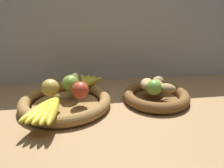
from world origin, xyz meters
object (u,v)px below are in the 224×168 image
Objects in this scene: apple_red_right at (80,90)px; lime_near at (154,87)px; banana_bunch_front at (47,109)px; banana_bunch_back at (82,82)px; apple_golden_left at (50,88)px; potato_small at (166,89)px; potato_back at (158,82)px; potato_large at (157,86)px; fruit_bowl_left at (66,102)px; fruit_bowl_right at (156,96)px; apple_green_back at (71,84)px; potato_oblong at (147,84)px; pear_brown at (75,81)px; chili_pepper at (160,89)px.

lime_near is (28.49, -0.91, -0.18)cm from apple_red_right.
banana_bunch_back is (11.69, 24.27, -0.17)cm from banana_bunch_front.
banana_bunch_back is at bearing 39.98° from apple_golden_left.
banana_bunch_front is 2.72× the size of potato_small.
banana_bunch_back is 31.46cm from lime_near.
potato_large is at bearing -114.44° from potato_back.
potato_back reaches higher than fruit_bowl_left.
potato_large is at bearing 90.00° from fruit_bowl_right.
banana_bunch_back is 32.83cm from potato_back.
apple_green_back is at bearing 67.40° from banana_bunch_front.
apple_red_right is at bearing 178.16° from lime_near.
banana_bunch_front is 1.11× the size of banana_bunch_back.
banana_bunch_front is 46.07cm from potato_small.
fruit_bowl_right is 1.36× the size of banana_bunch_front.
potato_small is at bearing -22.82° from banana_bunch_back.
potato_oblong is at bearing 138.58° from potato_small.
apple_green_back is 1.09× the size of potato_large.
pear_brown reaches higher than apple_green_back.
potato_oblong is 6.36cm from lime_near.
potato_large is at bearing -19.98° from banana_bunch_back.
potato_oblong is 5.67cm from chili_pepper.
chili_pepper is (31.58, -11.27, -0.34)cm from banana_bunch_back.
apple_red_right is 33.91cm from potato_small.
potato_large reaches higher than banana_bunch_front.
potato_oblong is at bearing -17.32° from banana_bunch_back.
banana_bunch_back is 28.15cm from potato_oblong.
pear_brown reaches higher than chili_pepper.
apple_golden_left is 43.73cm from chili_pepper.
pear_brown is at bearing 102.22° from apple_red_right.
potato_small is (33.89, -0.28, -1.22)cm from apple_red_right.
fruit_bowl_left is at bearing -180.00° from potato_large.
apple_red_right is 9.38cm from pear_brown.
potato_small is (37.62, -7.19, -1.44)cm from apple_green_back.
apple_golden_left reaches higher than potato_large.
chili_pepper is (35.99, -4.48, -2.47)cm from apple_green_back.
apple_golden_left reaches higher than fruit_bowl_right.
apple_red_right is 28.51cm from lime_near.
potato_back is 7.19cm from potato_small.
banana_bunch_front is at bearing -158.33° from potato_back.
fruit_bowl_left is at bearing -9.29° from apple_golden_left.
fruit_bowl_left is 38.44cm from chili_pepper.
fruit_bowl_left is 13.40cm from banana_bunch_back.
lime_near reaches higher than potato_oblong.
pear_brown is (-1.98, 9.15, 0.42)cm from apple_red_right.
potato_back is (38.79, 4.11, 4.76)cm from fruit_bowl_left.
apple_golden_left is 44.28cm from potato_back.
potato_small is at bearing 12.92° from banana_bunch_front.
pear_brown reaches higher than fruit_bowl_right.
apple_green_back is at bearing 169.18° from potato_small.
banana_bunch_front is at bearing -162.41° from fruit_bowl_right.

